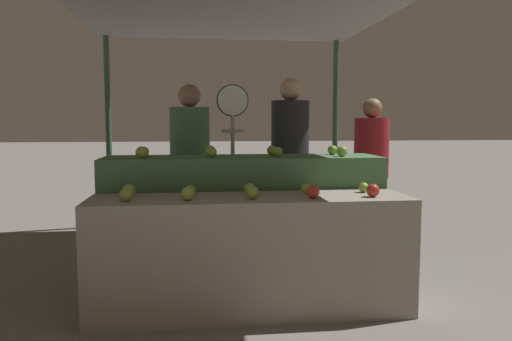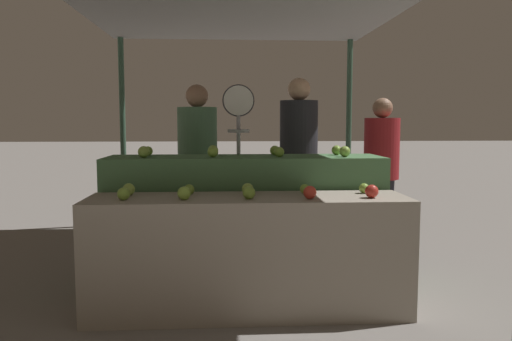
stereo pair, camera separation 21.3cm
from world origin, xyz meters
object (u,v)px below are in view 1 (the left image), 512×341
(person_customer_right, at_px, (290,151))
(produce_scale, at_px, (233,133))
(person_vendor_at_scale, at_px, (190,158))
(person_customer_left, at_px, (371,162))

(person_customer_right, bearing_deg, produce_scale, 38.23)
(person_customer_right, bearing_deg, person_vendor_at_scale, 9.54)
(produce_scale, height_order, person_customer_left, produce_scale)
(person_customer_left, height_order, person_customer_right, person_customer_right)
(produce_scale, xyz_separation_m, person_customer_left, (1.49, 0.48, -0.32))
(produce_scale, bearing_deg, person_customer_left, 17.73)
(person_customer_left, bearing_deg, person_customer_right, 16.66)
(produce_scale, relative_size, person_customer_left, 1.06)
(produce_scale, distance_m, person_customer_right, 0.86)
(person_vendor_at_scale, relative_size, person_customer_right, 0.95)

